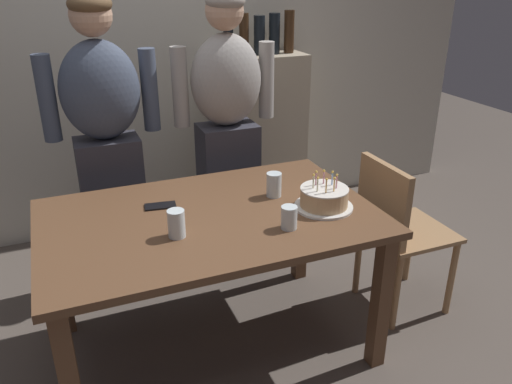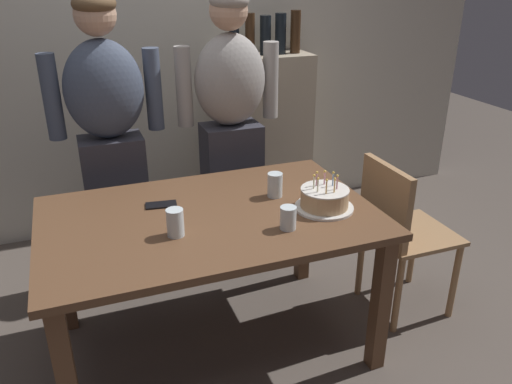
{
  "view_description": "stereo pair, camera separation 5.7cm",
  "coord_description": "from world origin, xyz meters",
  "px_view_note": "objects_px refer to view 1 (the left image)",
  "views": [
    {
      "loc": [
        -0.58,
        -1.98,
        1.77
      ],
      "look_at": [
        0.21,
        -0.05,
        0.84
      ],
      "focal_mm": 35.67,
      "sensor_mm": 36.0,
      "label": 1
    },
    {
      "loc": [
        -0.53,
        -2.0,
        1.77
      ],
      "look_at": [
        0.21,
        -0.05,
        0.84
      ],
      "focal_mm": 35.67,
      "sensor_mm": 36.0,
      "label": 2
    }
  ],
  "objects_px": {
    "cell_phone": "(160,206)",
    "person_man_bearded": "(107,147)",
    "water_glass_near": "(176,224)",
    "dining_chair": "(396,225)",
    "water_glass_far": "(289,217)",
    "person_woman_cardigan": "(227,132)",
    "water_glass_side": "(274,185)",
    "birthday_cake": "(324,198)"
  },
  "relations": [
    {
      "from": "cell_phone",
      "to": "person_man_bearded",
      "type": "bearing_deg",
      "value": 112.89
    },
    {
      "from": "water_glass_near",
      "to": "dining_chair",
      "type": "relative_size",
      "value": 0.14
    },
    {
      "from": "dining_chair",
      "to": "cell_phone",
      "type": "bearing_deg",
      "value": 79.37
    },
    {
      "from": "water_glass_far",
      "to": "person_woman_cardigan",
      "type": "bearing_deg",
      "value": 85.89
    },
    {
      "from": "person_man_bearded",
      "to": "dining_chair",
      "type": "distance_m",
      "value": 1.6
    },
    {
      "from": "water_glass_far",
      "to": "person_man_bearded",
      "type": "distance_m",
      "value": 1.17
    },
    {
      "from": "water_glass_near",
      "to": "person_woman_cardigan",
      "type": "relative_size",
      "value": 0.07
    },
    {
      "from": "water_glass_far",
      "to": "water_glass_side",
      "type": "height_order",
      "value": "water_glass_side"
    },
    {
      "from": "water_glass_near",
      "to": "cell_phone",
      "type": "bearing_deg",
      "value": 90.47
    },
    {
      "from": "person_man_bearded",
      "to": "dining_chair",
      "type": "relative_size",
      "value": 1.9
    },
    {
      "from": "birthday_cake",
      "to": "dining_chair",
      "type": "distance_m",
      "value": 0.56
    },
    {
      "from": "birthday_cake",
      "to": "dining_chair",
      "type": "bearing_deg",
      "value": 8.67
    },
    {
      "from": "water_glass_near",
      "to": "person_man_bearded",
      "type": "height_order",
      "value": "person_man_bearded"
    },
    {
      "from": "birthday_cake",
      "to": "cell_phone",
      "type": "height_order",
      "value": "birthday_cake"
    },
    {
      "from": "water_glass_side",
      "to": "person_man_bearded",
      "type": "height_order",
      "value": "person_man_bearded"
    },
    {
      "from": "water_glass_near",
      "to": "person_woman_cardigan",
      "type": "bearing_deg",
      "value": 58.84
    },
    {
      "from": "water_glass_near",
      "to": "water_glass_side",
      "type": "xyz_separation_m",
      "value": [
        0.54,
        0.22,
        -0.0
      ]
    },
    {
      "from": "water_glass_far",
      "to": "person_man_bearded",
      "type": "bearing_deg",
      "value": 121.96
    },
    {
      "from": "birthday_cake",
      "to": "person_man_bearded",
      "type": "bearing_deg",
      "value": 134.5
    },
    {
      "from": "water_glass_far",
      "to": "dining_chair",
      "type": "xyz_separation_m",
      "value": [
        0.73,
        0.2,
        -0.27
      ]
    },
    {
      "from": "water_glass_far",
      "to": "water_glass_side",
      "type": "distance_m",
      "value": 0.34
    },
    {
      "from": "person_woman_cardigan",
      "to": "water_glass_near",
      "type": "bearing_deg",
      "value": 58.84
    },
    {
      "from": "water_glass_side",
      "to": "dining_chair",
      "type": "distance_m",
      "value": 0.72
    },
    {
      "from": "cell_phone",
      "to": "person_woman_cardigan",
      "type": "bearing_deg",
      "value": 54.7
    },
    {
      "from": "person_man_bearded",
      "to": "birthday_cake",
      "type": "bearing_deg",
      "value": 134.5
    },
    {
      "from": "dining_chair",
      "to": "water_glass_side",
      "type": "bearing_deg",
      "value": 78.33
    },
    {
      "from": "water_glass_near",
      "to": "water_glass_side",
      "type": "distance_m",
      "value": 0.58
    },
    {
      "from": "birthday_cake",
      "to": "water_glass_far",
      "type": "bearing_deg",
      "value": -152.97
    },
    {
      "from": "birthday_cake",
      "to": "person_man_bearded",
      "type": "relative_size",
      "value": 0.16
    },
    {
      "from": "water_glass_side",
      "to": "cell_phone",
      "type": "xyz_separation_m",
      "value": [
        -0.54,
        0.09,
        -0.06
      ]
    },
    {
      "from": "person_woman_cardigan",
      "to": "cell_phone",
      "type": "bearing_deg",
      "value": 46.89
    },
    {
      "from": "birthday_cake",
      "to": "water_glass_near",
      "type": "xyz_separation_m",
      "value": [
        -0.7,
        -0.01,
        0.01
      ]
    },
    {
      "from": "cell_phone",
      "to": "dining_chair",
      "type": "bearing_deg",
      "value": -2.83
    },
    {
      "from": "cell_phone",
      "to": "dining_chair",
      "type": "distance_m",
      "value": 1.23
    },
    {
      "from": "person_man_bearded",
      "to": "cell_phone",
      "type": "bearing_deg",
      "value": 105.09
    },
    {
      "from": "birthday_cake",
      "to": "person_man_bearded",
      "type": "xyz_separation_m",
      "value": [
        -0.85,
        0.87,
        0.09
      ]
    },
    {
      "from": "water_glass_far",
      "to": "person_woman_cardigan",
      "type": "distance_m",
      "value": 1.0
    },
    {
      "from": "cell_phone",
      "to": "dining_chair",
      "type": "relative_size",
      "value": 0.17
    },
    {
      "from": "water_glass_far",
      "to": "water_glass_side",
      "type": "xyz_separation_m",
      "value": [
        0.08,
        0.33,
        0.01
      ]
    },
    {
      "from": "birthday_cake",
      "to": "water_glass_side",
      "type": "distance_m",
      "value": 0.26
    },
    {
      "from": "birthday_cake",
      "to": "water_glass_near",
      "type": "bearing_deg",
      "value": -179.1
    },
    {
      "from": "water_glass_far",
      "to": "person_man_bearded",
      "type": "relative_size",
      "value": 0.06
    }
  ]
}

